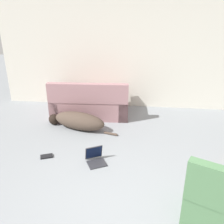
{
  "coord_description": "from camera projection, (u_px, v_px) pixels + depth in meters",
  "views": [
    {
      "loc": [
        0.07,
        -2.12,
        2.34
      ],
      "look_at": [
        -0.41,
        1.99,
        0.55
      ],
      "focal_mm": 40.0,
      "sensor_mm": 36.0,
      "label": 1
    }
  ],
  "objects": [
    {
      "name": "laptop_open",
      "position": [
        95.0,
        157.0,
        4.02
      ],
      "size": [
        0.39,
        0.4,
        0.25
      ],
      "rotation": [
        0.0,
        0.0,
        0.49
      ],
      "color": "#2D2D33",
      "rests_on": "ground_plane"
    },
    {
      "name": "dog",
      "position": [
        78.0,
        121.0,
        5.05
      ],
      "size": [
        1.52,
        0.65,
        0.36
      ],
      "rotation": [
        0.0,
        0.0,
        2.88
      ],
      "color": "#4C3D33",
      "rests_on": "ground_plane"
    },
    {
      "name": "side_chair",
      "position": [
        212.0,
        202.0,
        2.82
      ],
      "size": [
        0.75,
        0.79,
        0.89
      ],
      "rotation": [
        0.0,
        0.0,
        2.71
      ],
      "color": "#4C754C",
      "rests_on": "ground_plane"
    },
    {
      "name": "wall_back",
      "position": [
        138.0,
        57.0,
        5.81
      ],
      "size": [
        6.61,
        0.06,
        2.45
      ],
      "color": "silver",
      "rests_on": "ground_plane"
    },
    {
      "name": "book_black",
      "position": [
        47.0,
        156.0,
        4.16
      ],
      "size": [
        0.23,
        0.18,
        0.02
      ],
      "rotation": [
        0.0,
        0.0,
        0.4
      ],
      "color": "black",
      "rests_on": "ground_plane"
    },
    {
      "name": "couch",
      "position": [
        90.0,
        104.0,
        5.67
      ],
      "size": [
        1.75,
        0.98,
        0.85
      ],
      "rotation": [
        0.0,
        0.0,
        3.2
      ],
      "color": "#A3757A",
      "rests_on": "ground_plane"
    }
  ]
}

